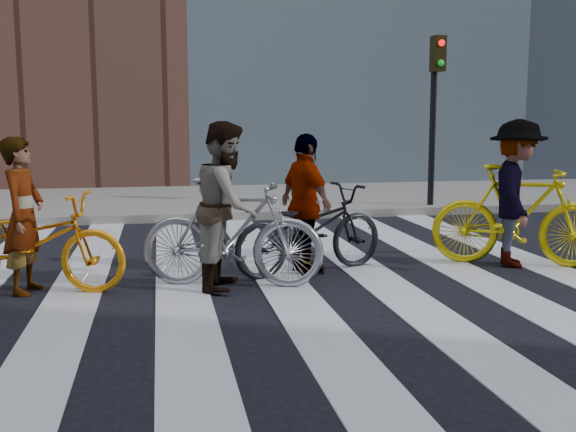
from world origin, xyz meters
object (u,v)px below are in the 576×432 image
object	(u,v)px
bike_dark_rear	(310,229)
rider_mid	(227,205)
bike_yellow_left	(30,243)
traffic_signal	(435,93)
bike_silver_mid	(232,233)
rider_right	(516,193)
rider_left	(24,216)
rider_rear	(306,204)
bike_yellow_right	(519,216)

from	to	relation	value
bike_dark_rear	rider_mid	world-z (taller)	rider_mid
rider_mid	bike_yellow_left	bearing A→B (deg)	101.94
traffic_signal	bike_silver_mid	xyz separation A→B (m)	(-4.40, -5.04, -1.69)
bike_dark_rear	rider_right	bearing A→B (deg)	-111.83
rider_mid	rider_right	bearing A→B (deg)	-67.15
traffic_signal	bike_silver_mid	size ratio (longest dim) A/B	1.69
rider_left	rider_mid	bearing A→B (deg)	-81.70
traffic_signal	bike_silver_mid	world-z (taller)	traffic_signal
bike_dark_rear	rider_right	size ratio (longest dim) A/B	1.10
rider_right	rider_rear	size ratio (longest dim) A/B	1.10
bike_yellow_left	bike_silver_mid	xyz separation A→B (m)	(2.09, -0.16, 0.07)
rider_rear	bike_silver_mid	bearing A→B (deg)	98.61
rider_mid	rider_rear	bearing A→B (deg)	-46.44
rider_mid	rider_rear	size ratio (longest dim) A/B	1.09
bike_yellow_right	rider_left	xyz separation A→B (m)	(-5.71, -0.23, 0.19)
rider_left	bike_yellow_right	bearing A→B (deg)	-74.89
rider_rear	rider_left	bearing A→B (deg)	76.45
bike_yellow_left	bike_dark_rear	size ratio (longest dim) A/B	1.01
bike_yellow_right	rider_mid	xyz separation A→B (m)	(-3.62, -0.40, 0.26)
bike_yellow_right	rider_rear	xyz separation A→B (m)	(-2.66, 0.09, 0.19)
bike_dark_rear	rider_mid	size ratio (longest dim) A/B	1.11
bike_silver_mid	bike_dark_rear	distance (m)	1.08
rider_mid	rider_right	xyz separation A→B (m)	(3.57, 0.40, 0.01)
bike_yellow_right	rider_left	size ratio (longest dim) A/B	1.28
bike_dark_rear	rider_mid	bearing A→B (deg)	96.19
bike_yellow_left	bike_dark_rear	bearing A→B (deg)	-71.09
traffic_signal	rider_right	xyz separation A→B (m)	(-0.89, -4.64, -1.38)
rider_mid	rider_left	bearing A→B (deg)	102.04
rider_left	rider_rear	world-z (taller)	rider_rear
bike_yellow_right	rider_right	distance (m)	0.28
bike_yellow_left	rider_mid	bearing A→B (deg)	-81.81
bike_yellow_left	bike_yellow_right	xyz separation A→B (m)	(5.66, 0.23, 0.10)
bike_dark_rear	rider_right	distance (m)	2.59
bike_silver_mid	rider_rear	size ratio (longest dim) A/B	1.20
traffic_signal	rider_right	size ratio (longest dim) A/B	1.85
bike_yellow_left	bike_dark_rear	distance (m)	3.07
bike_yellow_right	bike_yellow_left	bearing A→B (deg)	116.55
bike_yellow_left	bike_dark_rear	world-z (taller)	bike_yellow_left
bike_yellow_right	rider_rear	distance (m)	2.67
bike_silver_mid	rider_left	distance (m)	2.15
bike_yellow_right	traffic_signal	bearing A→B (deg)	13.99
rider_mid	rider_right	world-z (taller)	rider_right
traffic_signal	rider_left	size ratio (longest dim) A/B	2.05
bike_dark_rear	rider_left	size ratio (longest dim) A/B	1.22
bike_yellow_left	bike_silver_mid	bearing A→B (deg)	-81.70
bike_yellow_left	rider_left	bearing A→B (deg)	102.77
bike_yellow_right	rider_right	xyz separation A→B (m)	(-0.05, 0.00, 0.27)
bike_dark_rear	rider_rear	xyz separation A→B (m)	(-0.05, 0.00, 0.30)
bike_yellow_left	rider_mid	xyz separation A→B (m)	(2.04, -0.16, 0.36)
traffic_signal	rider_rear	bearing A→B (deg)	-127.52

